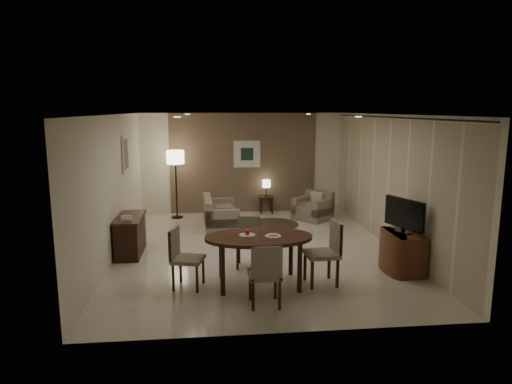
{
  "coord_description": "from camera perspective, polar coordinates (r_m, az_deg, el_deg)",
  "views": [
    {
      "loc": [
        -0.95,
        -8.81,
        2.81
      ],
      "look_at": [
        0.0,
        0.2,
        1.15
      ],
      "focal_mm": 32.0,
      "sensor_mm": 36.0,
      "label": 1
    }
  ],
  "objects": [
    {
      "name": "downlight_nr",
      "position": [
        7.4,
        12.68,
        9.17
      ],
      "size": [
        0.1,
        0.1,
        0.01
      ],
      "primitive_type": "cylinder",
      "color": "white",
      "rests_on": "ceiling"
    },
    {
      "name": "sofa",
      "position": [
        11.01,
        -4.43,
        -2.5
      ],
      "size": [
        1.57,
        0.83,
        0.72
      ],
      "primitive_type": null,
      "rotation": [
        0.0,
        0.0,
        1.61
      ],
      "color": "gray",
      "rests_on": "floor"
    },
    {
      "name": "chair_far",
      "position": [
        8.21,
        -0.99,
        -6.37
      ],
      "size": [
        0.49,
        0.49,
        0.89
      ],
      "primitive_type": null,
      "rotation": [
        0.0,
        0.0,
        -0.16
      ],
      "color": "gray",
      "rests_on": "floor"
    },
    {
      "name": "downlight_nl",
      "position": [
        7.03,
        -9.81,
        9.22
      ],
      "size": [
        0.1,
        0.1,
        0.01
      ],
      "primitive_type": "cylinder",
      "color": "white",
      "rests_on": "ceiling"
    },
    {
      "name": "art_back_canvas",
      "position": [
        12.36,
        -1.13,
        4.76
      ],
      "size": [
        0.34,
        0.01,
        0.34
      ],
      "primitive_type": "cube",
      "color": "#1A3023",
      "rests_on": "wall_back"
    },
    {
      "name": "art_back_frame",
      "position": [
        12.38,
        -1.13,
        4.76
      ],
      "size": [
        0.72,
        0.03,
        0.72
      ],
      "primitive_type": "cube",
      "color": "silver",
      "rests_on": "wall_back"
    },
    {
      "name": "downlight_fr",
      "position": [
        10.87,
        6.56,
        9.65
      ],
      "size": [
        0.1,
        0.1,
        0.01
      ],
      "primitive_type": "cylinder",
      "color": "white",
      "rests_on": "ceiling"
    },
    {
      "name": "curtain_wall",
      "position": [
        9.65,
        16.17,
        1.08
      ],
      "size": [
        0.08,
        6.7,
        2.58
      ],
      "primitive_type": null,
      "color": "beige",
      "rests_on": "wall_right"
    },
    {
      "name": "side_table",
      "position": [
        12.43,
        1.29,
        -1.59
      ],
      "size": [
        0.36,
        0.36,
        0.46
      ],
      "primitive_type": null,
      "color": "black",
      "rests_on": "floor"
    },
    {
      "name": "table_lamp",
      "position": [
        12.34,
        1.3,
        0.6
      ],
      "size": [
        0.22,
        0.22,
        0.5
      ],
      "primitive_type": null,
      "color": "#FFEAC1",
      "rests_on": "side_table"
    },
    {
      "name": "armchair",
      "position": [
        11.75,
        7.11,
        -1.73
      ],
      "size": [
        1.11,
        1.12,
        0.72
      ],
      "primitive_type": null,
      "rotation": [
        0.0,
        0.0,
        -0.86
      ],
      "color": "gray",
      "rests_on": "floor"
    },
    {
      "name": "dining_table",
      "position": [
        7.41,
        0.35,
        -8.55
      ],
      "size": [
        1.73,
        1.08,
        0.81
      ],
      "primitive_type": null,
      "color": "#3F2714",
      "rests_on": "floor"
    },
    {
      "name": "art_left_frame",
      "position": [
        10.21,
        -16.03,
        4.58
      ],
      "size": [
        0.03,
        0.6,
        0.8
      ],
      "primitive_type": "cube",
      "color": "silver",
      "rests_on": "wall_left"
    },
    {
      "name": "room_shell",
      "position": [
        9.38,
        -0.13,
        1.42
      ],
      "size": [
        5.5,
        7.0,
        2.7
      ],
      "color": "beige",
      "rests_on": "ground"
    },
    {
      "name": "curtain_rod",
      "position": [
        9.53,
        16.57,
        8.93
      ],
      "size": [
        0.03,
        6.8,
        0.03
      ],
      "primitive_type": "cylinder",
      "rotation": [
        1.57,
        0.0,
        0.0
      ],
      "color": "black",
      "rests_on": "wall_right"
    },
    {
      "name": "plate_b",
      "position": [
        7.27,
        2.13,
        -5.53
      ],
      "size": [
        0.26,
        0.26,
        0.02
      ],
      "primitive_type": "cylinder",
      "color": "white",
      "rests_on": "dining_table"
    },
    {
      "name": "round_rug",
      "position": [
        11.27,
        2.1,
        -4.03
      ],
      "size": [
        1.27,
        1.27,
        0.01
      ],
      "primitive_type": "cylinder",
      "color": "#382F1F",
      "rests_on": "floor"
    },
    {
      "name": "downlight_fl",
      "position": [
        10.62,
        -8.57,
        9.59
      ],
      "size": [
        0.1,
        0.1,
        0.01
      ],
      "primitive_type": "cylinder",
      "color": "white",
      "rests_on": "ceiling"
    },
    {
      "name": "art_left_canvas",
      "position": [
        10.21,
        -15.94,
        4.59
      ],
      "size": [
        0.01,
        0.46,
        0.64
      ],
      "primitive_type": "cube",
      "color": "gray",
      "rests_on": "wall_left"
    },
    {
      "name": "console_desk",
      "position": [
        9.27,
        -15.42,
        -5.23
      ],
      "size": [
        0.48,
        1.2,
        0.75
      ],
      "primitive_type": null,
      "color": "#3F2714",
      "rests_on": "floor"
    },
    {
      "name": "taupe_accent",
      "position": [
        12.42,
        -1.6,
        3.62
      ],
      "size": [
        3.96,
        0.03,
        2.7
      ],
      "primitive_type": "cube",
      "color": "brown",
      "rests_on": "wall_back"
    },
    {
      "name": "chair_near",
      "position": [
        6.66,
        1.08,
        -10.18
      ],
      "size": [
        0.46,
        0.46,
        0.94
      ],
      "primitive_type": null,
      "rotation": [
        0.0,
        0.0,
        3.15
      ],
      "color": "gray",
      "rests_on": "floor"
    },
    {
      "name": "fruit_apple",
      "position": [
        7.31,
        -1.1,
        -5.01
      ],
      "size": [
        0.09,
        0.09,
        0.09
      ],
      "primitive_type": "sphere",
      "color": "red",
      "rests_on": "plate_a"
    },
    {
      "name": "flat_tv",
      "position": [
        8.23,
        18.03,
        -2.69
      ],
      "size": [
        0.36,
        0.85,
        0.6
      ],
      "primitive_type": null,
      "rotation": [
        0.0,
        0.0,
        0.35
      ],
      "color": "black",
      "rests_on": "tv_cabinet"
    },
    {
      "name": "floor_lamp",
      "position": [
        11.95,
        -9.95,
        0.92
      ],
      "size": [
        0.45,
        0.45,
        1.76
      ],
      "primitive_type": null,
      "color": "#FFE5B7",
      "rests_on": "floor"
    },
    {
      "name": "telephone",
      "position": [
        8.88,
        -15.86,
        -3.1
      ],
      "size": [
        0.2,
        0.14,
        0.09
      ],
      "primitive_type": null,
      "color": "white",
      "rests_on": "console_desk"
    },
    {
      "name": "napkin",
      "position": [
        7.26,
        2.13,
        -5.35
      ],
      "size": [
        0.12,
        0.08,
        0.03
      ],
      "primitive_type": "cube",
      "color": "white",
      "rests_on": "plate_b"
    },
    {
      "name": "chair_right",
      "position": [
        7.48,
        8.16,
        -7.57
      ],
      "size": [
        0.53,
        0.53,
        1.04
      ],
      "primitive_type": null,
      "rotation": [
        0.0,
        0.0,
        -1.51
      ],
      "color": "gray",
      "rests_on": "floor"
    },
    {
      "name": "chair_left",
      "position": [
        7.36,
        -8.48,
        -8.21
      ],
      "size": [
        0.56,
        0.56,
        0.95
      ],
      "primitive_type": null,
      "rotation": [
        0.0,
        0.0,
        1.32
      ],
      "color": "gray",
      "rests_on": "floor"
    },
    {
      "name": "tv_cabinet",
      "position": [
        8.41,
        17.9,
        -7.14
      ],
      "size": [
        0.48,
        0.9,
        0.7
      ],
      "primitive_type": null,
      "color": "brown",
      "rests_on": "floor"
    },
    {
      "name": "plate_a",
      "position": [
        7.32,
        -1.1,
        -5.41
      ],
      "size": [
        0.26,
        0.26,
        0.02
      ],
      "primitive_type": "cylinder",
      "color": "white",
      "rests_on": "dining_table"
    }
  ]
}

